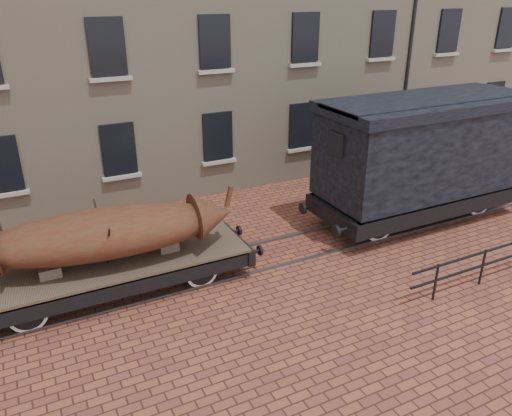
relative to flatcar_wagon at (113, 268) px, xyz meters
name	(u,v)px	position (x,y,z in m)	size (l,w,h in m)	color
ground	(255,258)	(3.89, 0.00, -0.71)	(90.00, 90.00, 0.00)	brown
rail_track	(255,257)	(3.89, 0.00, -0.68)	(30.00, 1.52, 0.06)	#59595E
flatcar_wagon	(113,268)	(0.00, 0.00, 0.00)	(7.51, 2.04, 1.13)	brown
iron_boat	(104,233)	(-0.10, 0.00, 0.99)	(6.50, 2.25, 1.56)	#4B1A0E
goods_van	(425,145)	(9.83, 0.00, 1.81)	(7.77, 2.83, 4.02)	black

